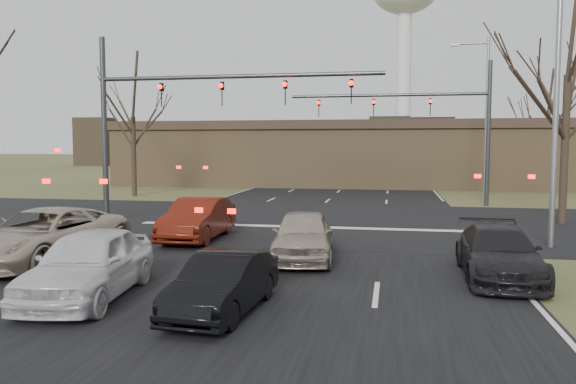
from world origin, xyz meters
name	(u,v)px	position (x,y,z in m)	size (l,w,h in m)	color
ground	(180,328)	(0.00, 0.00, 0.00)	(360.00, 360.00, 0.00)	#494827
road_main	(361,172)	(0.00, 60.00, 0.01)	(14.00, 300.00, 0.02)	black
road_cross	(305,221)	(0.00, 15.00, 0.01)	(200.00, 14.00, 0.02)	black
building	(371,154)	(2.00, 38.00, 2.67)	(42.40, 10.40, 5.30)	olive
mast_arm_near	(175,105)	(-5.23, 13.00, 5.07)	(12.12, 0.24, 8.00)	#383A3D
mast_arm_far	(436,116)	(6.18, 23.00, 5.02)	(11.12, 0.24, 8.00)	#383A3D
streetlight_right_near	(551,77)	(8.82, 10.00, 5.59)	(2.34, 0.25, 10.00)	gray
streetlight_right_far	(484,109)	(9.32, 27.00, 5.59)	(2.34, 0.25, 10.00)	gray
tree_right_near	(570,12)	(11.00, 16.00, 8.90)	(6.90, 6.90, 11.50)	black
tree_left_far	(132,84)	(-13.00, 25.00, 7.34)	(5.70, 5.70, 9.50)	black
tree_right_far	(548,96)	(15.00, 35.00, 6.96)	(5.40, 5.40, 9.00)	black
car_silver_suv	(44,236)	(-6.02, 4.83, 0.78)	(2.58, 5.60, 1.56)	#BBAD97
car_white_sedan	(89,264)	(-2.75, 1.60, 0.77)	(1.83, 4.54, 1.55)	silver
car_black_hatch	(223,283)	(0.50, 1.08, 0.60)	(1.28, 3.66, 1.21)	black
car_charcoal_sedan	(499,253)	(6.50, 5.16, 0.66)	(1.84, 4.53, 1.31)	black
car_red_ahead	(198,219)	(-3.00, 9.38, 0.74)	(1.57, 4.51, 1.49)	#5F190D
car_silver_ahead	(303,235)	(1.25, 6.58, 0.73)	(1.73, 4.29, 1.46)	#B4A492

